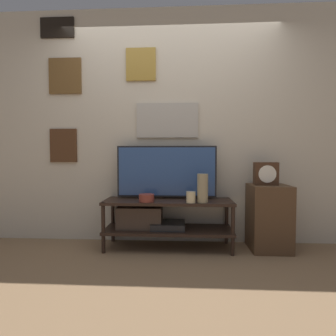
{
  "coord_description": "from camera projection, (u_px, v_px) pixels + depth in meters",
  "views": [
    {
      "loc": [
        0.15,
        -2.56,
        1.0
      ],
      "look_at": [
        -0.0,
        0.26,
        0.87
      ],
      "focal_mm": 28.0,
      "sensor_mm": 36.0,
      "label": 1
    }
  ],
  "objects": [
    {
      "name": "mantel_clock",
      "position": [
        266.0,
        174.0,
        2.77
      ],
      "size": [
        0.24,
        0.11,
        0.24
      ],
      "color": "#422819",
      "rests_on": "side_table"
    },
    {
      "name": "vase_tall_ceramic",
      "position": [
        203.0,
        188.0,
        2.68
      ],
      "size": [
        0.11,
        0.11,
        0.29
      ],
      "color": "tan",
      "rests_on": "media_console"
    },
    {
      "name": "candle_jar",
      "position": [
        191.0,
        197.0,
        2.67
      ],
      "size": [
        0.09,
        0.09,
        0.11
      ],
      "color": "beige",
      "rests_on": "media_console"
    },
    {
      "name": "vase_wide_bowl",
      "position": [
        147.0,
        198.0,
        2.72
      ],
      "size": [
        0.16,
        0.16,
        0.08
      ],
      "color": "brown",
      "rests_on": "media_console"
    },
    {
      "name": "ground_plane",
      "position": [
        167.0,
        257.0,
        2.6
      ],
      "size": [
        12.0,
        12.0,
        0.0
      ],
      "primitive_type": "plane",
      "color": "#846647"
    },
    {
      "name": "media_console",
      "position": [
        158.0,
        218.0,
        2.85
      ],
      "size": [
        1.38,
        0.43,
        0.53
      ],
      "color": "black",
      "rests_on": "ground_plane"
    },
    {
      "name": "side_table",
      "position": [
        269.0,
        217.0,
        2.8
      ],
      "size": [
        0.4,
        0.4,
        0.69
      ],
      "color": "#513823",
      "rests_on": "ground_plane"
    },
    {
      "name": "wall_back",
      "position": [
        168.0,
        126.0,
        3.06
      ],
      "size": [
        6.4,
        0.08,
        2.7
      ],
      "color": "beige",
      "rests_on": "ground_plane"
    },
    {
      "name": "television",
      "position": [
        167.0,
        172.0,
        2.92
      ],
      "size": [
        1.11,
        0.05,
        0.59
      ],
      "color": "black",
      "rests_on": "media_console"
    }
  ]
}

